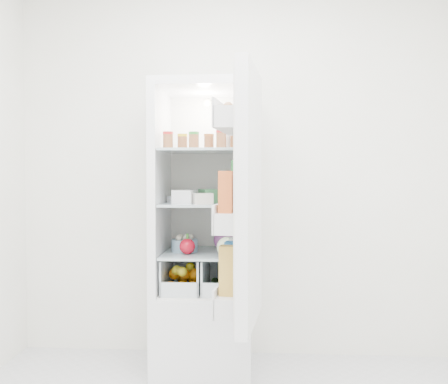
# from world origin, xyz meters

# --- Properties ---
(room_walls) EXTENTS (3.02, 3.02, 2.61)m
(room_walls) POSITION_xyz_m (0.00, 0.00, 1.59)
(room_walls) COLOR white
(room_walls) RESTS_ON ground
(refrigerator) EXTENTS (0.60, 0.60, 1.80)m
(refrigerator) POSITION_xyz_m (-0.20, 1.25, 0.67)
(refrigerator) COLOR white
(refrigerator) RESTS_ON ground
(shelf_low) EXTENTS (0.49, 0.53, 0.01)m
(shelf_low) POSITION_xyz_m (-0.20, 1.19, 0.74)
(shelf_low) COLOR #A5BAC1
(shelf_low) RESTS_ON refrigerator
(shelf_mid) EXTENTS (0.49, 0.53, 0.02)m
(shelf_mid) POSITION_xyz_m (-0.20, 1.19, 1.05)
(shelf_mid) COLOR #A5BAC1
(shelf_mid) RESTS_ON refrigerator
(shelf_top) EXTENTS (0.49, 0.53, 0.02)m
(shelf_top) POSITION_xyz_m (-0.20, 1.19, 1.38)
(shelf_top) COLOR #A5BAC1
(shelf_top) RESTS_ON refrigerator
(crisper_left) EXTENTS (0.23, 0.46, 0.22)m
(crisper_left) POSITION_xyz_m (-0.32, 1.19, 0.61)
(crisper_left) COLOR silver
(crisper_left) RESTS_ON refrigerator
(crisper_right) EXTENTS (0.23, 0.46, 0.22)m
(crisper_right) POSITION_xyz_m (-0.08, 1.19, 0.61)
(crisper_right) COLOR silver
(crisper_right) RESTS_ON refrigerator
(condiment_jars) EXTENTS (0.46, 0.16, 0.08)m
(condiment_jars) POSITION_xyz_m (-0.20, 1.07, 1.43)
(condiment_jars) COLOR #B21919
(condiment_jars) RESTS_ON shelf_top
(squeeze_bottle) EXTENTS (0.05, 0.05, 0.18)m
(squeeze_bottle) POSITION_xyz_m (-0.05, 1.15, 1.48)
(squeeze_bottle) COLOR silver
(squeeze_bottle) RESTS_ON shelf_top
(tub_white) EXTENTS (0.15, 0.15, 0.08)m
(tub_white) POSITION_xyz_m (-0.31, 1.10, 1.10)
(tub_white) COLOR silver
(tub_white) RESTS_ON shelf_mid
(tub_cream) EXTENTS (0.14, 0.14, 0.06)m
(tub_cream) POSITION_xyz_m (-0.19, 1.04, 1.09)
(tub_cream) COLOR beige
(tub_cream) RESTS_ON shelf_mid
(tin_red) EXTENTS (0.12, 0.12, 0.07)m
(tin_red) POSITION_xyz_m (-0.01, 1.02, 1.09)
(tin_red) COLOR red
(tin_red) RESTS_ON shelf_mid
(foil_tray) EXTENTS (0.18, 0.16, 0.04)m
(foil_tray) POSITION_xyz_m (-0.34, 1.25, 1.08)
(foil_tray) COLOR silver
(foil_tray) RESTS_ON shelf_mid
(tub_green) EXTENTS (0.15, 0.18, 0.08)m
(tub_green) POSITION_xyz_m (-0.16, 1.19, 1.10)
(tub_green) COLOR #3B834D
(tub_green) RESTS_ON shelf_mid
(red_cabbage) EXTENTS (0.15, 0.15, 0.15)m
(red_cabbage) POSITION_xyz_m (-0.06, 1.19, 0.82)
(red_cabbage) COLOR #551E58
(red_cabbage) RESTS_ON shelf_low
(bell_pepper) EXTENTS (0.10, 0.10, 0.10)m
(bell_pepper) POSITION_xyz_m (-0.29, 1.08, 0.80)
(bell_pepper) COLOR #B80B1E
(bell_pepper) RESTS_ON shelf_low
(mushroom_bowl) EXTENTS (0.17, 0.17, 0.08)m
(mushroom_bowl) POSITION_xyz_m (-0.32, 1.19, 0.79)
(mushroom_bowl) COLOR #7EA1BC
(mushroom_bowl) RESTS_ON shelf_low
(salad_bag) EXTENTS (0.12, 0.12, 0.12)m
(salad_bag) POSITION_xyz_m (-0.04, 0.98, 0.81)
(salad_bag) COLOR #A8BB8C
(salad_bag) RESTS_ON shelf_low
(citrus_pile) EXTENTS (0.20, 0.31, 0.16)m
(citrus_pile) POSITION_xyz_m (-0.32, 1.17, 0.58)
(citrus_pile) COLOR orange
(citrus_pile) RESTS_ON refrigerator
(veg_pile) EXTENTS (0.16, 0.30, 0.10)m
(veg_pile) POSITION_xyz_m (-0.07, 1.18, 0.56)
(veg_pile) COLOR #1F4517
(veg_pile) RESTS_ON refrigerator
(fridge_door) EXTENTS (0.23, 0.60, 1.30)m
(fridge_door) POSITION_xyz_m (0.07, 0.61, 1.09)
(fridge_door) COLOR white
(fridge_door) RESTS_ON refrigerator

